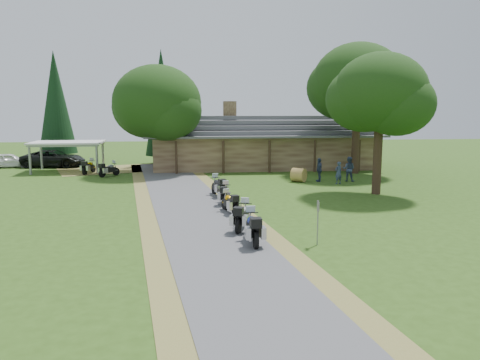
{
  "coord_description": "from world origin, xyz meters",
  "views": [
    {
      "loc": [
        -0.67,
        -20.21,
        5.55
      ],
      "look_at": [
        1.96,
        5.28,
        1.6
      ],
      "focal_mm": 35.0,
      "sensor_mm": 36.0,
      "label": 1
    }
  ],
  "objects": [
    {
      "name": "cedar_near",
      "position": [
        -3.53,
        26.86,
        5.62
      ],
      "size": [
        3.47,
        3.47,
        11.24
      ],
      "primitive_type": "cone",
      "color": "black",
      "rests_on": "ground"
    },
    {
      "name": "hay_bale",
      "position": [
        7.38,
        14.28,
        0.52
      ],
      "size": [
        1.4,
        1.42,
        1.05
      ],
      "primitive_type": "cylinder",
      "rotation": [
        1.57,
        0.0,
        0.91
      ],
      "color": "olive",
      "rests_on": "ground"
    },
    {
      "name": "motorcycle_row_a",
      "position": [
        1.78,
        -1.59,
        0.72
      ],
      "size": [
        0.73,
        2.11,
        1.43
      ],
      "primitive_type": null,
      "rotation": [
        0.0,
        0.0,
        1.59
      ],
      "color": "navy",
      "rests_on": "ground"
    },
    {
      "name": "motorcycle_row_d",
      "position": [
        1.21,
        6.63,
        0.64
      ],
      "size": [
        0.89,
        1.94,
        1.28
      ],
      "primitive_type": null,
      "rotation": [
        0.0,
        0.0,
        1.41
      ],
      "color": "#DB4215",
      "rests_on": "ground"
    },
    {
      "name": "car_white_sedan",
      "position": [
        -17.83,
        25.58,
        0.85
      ],
      "size": [
        3.14,
        5.45,
        1.71
      ],
      "primitive_type": "imported",
      "rotation": [
        0.0,
        0.0,
        1.77
      ],
      "color": "white",
      "rests_on": "ground"
    },
    {
      "name": "person_b",
      "position": [
        11.23,
        14.13,
        1.11
      ],
      "size": [
        0.77,
        0.69,
        2.22
      ],
      "primitive_type": "imported",
      "rotation": [
        0.0,
        0.0,
        2.66
      ],
      "color": "#34415F",
      "rests_on": "ground"
    },
    {
      "name": "motorcycle_carport_a",
      "position": [
        -9.44,
        20.42,
        0.65
      ],
      "size": [
        1.11,
        1.99,
        1.3
      ],
      "primitive_type": null,
      "rotation": [
        0.0,
        0.0,
        1.29
      ],
      "color": "#CAAD00",
      "rests_on": "ground"
    },
    {
      "name": "person_c",
      "position": [
        8.95,
        14.25,
        1.06
      ],
      "size": [
        0.44,
        0.61,
        2.12
      ],
      "primitive_type": "imported",
      "rotation": [
        0.0,
        0.0,
        4.69
      ],
      "color": "#34415F",
      "rests_on": "ground"
    },
    {
      "name": "oak_lodge_left",
      "position": [
        -3.57,
        20.73,
        4.86
      ],
      "size": [
        7.54,
        7.54,
        9.71
      ],
      "primitive_type": null,
      "color": "#173810",
      "rests_on": "ground"
    },
    {
      "name": "motorcycle_row_e",
      "position": [
        0.95,
        9.06,
        0.68
      ],
      "size": [
        1.17,
        2.09,
        1.36
      ],
      "primitive_type": null,
      "rotation": [
        0.0,
        0.0,
        1.85
      ],
      "color": "black",
      "rests_on": "ground"
    },
    {
      "name": "carport",
      "position": [
        -11.57,
        22.28,
        1.32
      ],
      "size": [
        6.21,
        4.26,
        2.63
      ],
      "primitive_type": null,
      "rotation": [
        0.0,
        0.0,
        0.04
      ],
      "color": "silver",
      "rests_on": "ground"
    },
    {
      "name": "person_a",
      "position": [
        10.06,
        13.0,
        0.97
      ],
      "size": [
        0.66,
        0.58,
        1.94
      ],
      "primitive_type": "imported",
      "rotation": [
        0.0,
        0.0,
        3.53
      ],
      "color": "#34415F",
      "rests_on": "ground"
    },
    {
      "name": "ground",
      "position": [
        0.0,
        0.0,
        0.0
      ],
      "size": [
        120.0,
        120.0,
        0.0
      ],
      "primitive_type": "plane",
      "color": "#2D4B15",
      "rests_on": "ground"
    },
    {
      "name": "motorcycle_row_c",
      "position": [
        1.29,
        4.19,
        0.61
      ],
      "size": [
        1.1,
        1.87,
        1.21
      ],
      "primitive_type": null,
      "rotation": [
        0.0,
        0.0,
        1.89
      ],
      "color": "#CC8800",
      "rests_on": "ground"
    },
    {
      "name": "oak_driveway",
      "position": [
        11.27,
        8.81,
        5.28
      ],
      "size": [
        5.92,
        5.92,
        10.56
      ],
      "primitive_type": null,
      "color": "#173810",
      "rests_on": "ground"
    },
    {
      "name": "driveway",
      "position": [
        -0.5,
        4.0,
        0.0
      ],
      "size": [
        51.95,
        51.95,
        0.0
      ],
      "primitive_type": "plane",
      "rotation": [
        0.0,
        0.0,
        0.14
      ],
      "color": "#4F4E51",
      "rests_on": "ground"
    },
    {
      "name": "motorcycle_carport_b",
      "position": [
        -7.46,
        18.69,
        0.63
      ],
      "size": [
        1.64,
        1.8,
        1.26
      ],
      "primitive_type": null,
      "rotation": [
        0.0,
        0.0,
        0.88
      ],
      "color": "slate",
      "rests_on": "ground"
    },
    {
      "name": "lodge",
      "position": [
        6.0,
        24.0,
        2.45
      ],
      "size": [
        21.4,
        9.4,
        4.9
      ],
      "primitive_type": null,
      "color": "brown",
      "rests_on": "ground"
    },
    {
      "name": "car_dark_suv",
      "position": [
        -13.79,
        25.61,
        1.21
      ],
      "size": [
        3.38,
        6.57,
        2.41
      ],
      "primitive_type": "imported",
      "rotation": [
        0.0,
        0.0,
        1.46
      ],
      "color": "black",
      "rests_on": "ground"
    },
    {
      "name": "oak_lodge_right",
      "position": [
        13.26,
        18.48,
        6.25
      ],
      "size": [
        7.59,
        7.59,
        12.5
      ],
      "primitive_type": null,
      "color": "#173810",
      "rests_on": "ground"
    },
    {
      "name": "cedar_far",
      "position": [
        -14.28,
        29.28,
        5.64
      ],
      "size": [
        3.75,
        3.75,
        11.27
      ],
      "primitive_type": "cone",
      "color": "black",
      "rests_on": "ground"
    },
    {
      "name": "motorcycle_row_b",
      "position": [
        1.6,
        0.65,
        0.69
      ],
      "size": [
        1.28,
        2.11,
        1.37
      ],
      "primitive_type": null,
      "rotation": [
        0.0,
        0.0,
        1.24
      ],
      "color": "#999AA0",
      "rests_on": "ground"
    },
    {
      "name": "sign_post",
      "position": [
        4.38,
        -2.12,
        0.93
      ],
      "size": [
        0.33,
        0.06,
        1.85
      ],
      "primitive_type": null,
      "color": "gray",
      "rests_on": "ground"
    }
  ]
}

